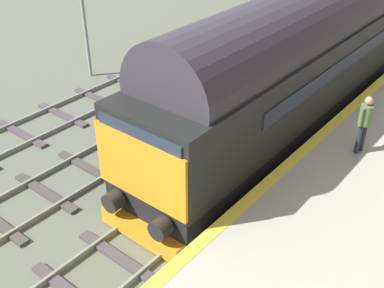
# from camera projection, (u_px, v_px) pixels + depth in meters

# --- Properties ---
(ground_plane) EXTENTS (140.00, 140.00, 0.00)m
(ground_plane) POSITION_uv_depth(u_px,v_px,m) (192.00, 202.00, 12.42)
(ground_plane) COLOR #575D4D
(ground_plane) RESTS_ON ground
(track_main) EXTENTS (2.50, 60.00, 0.15)m
(track_main) POSITION_uv_depth(u_px,v_px,m) (192.00, 200.00, 12.39)
(track_main) COLOR slate
(track_main) RESTS_ON ground
(track_adjacent_west) EXTENTS (2.50, 60.00, 0.15)m
(track_adjacent_west) POSITION_uv_depth(u_px,v_px,m) (107.00, 157.00, 14.15)
(track_adjacent_west) COLOR slate
(track_adjacent_west) RESTS_ON ground
(track_adjacent_far_west) EXTENTS (2.50, 60.00, 0.15)m
(track_adjacent_far_west) POSITION_uv_depth(u_px,v_px,m) (43.00, 124.00, 15.88)
(track_adjacent_far_west) COLOR gray
(track_adjacent_far_west) RESTS_ON ground
(station_platform) EXTENTS (4.00, 44.00, 1.01)m
(station_platform) POSITION_uv_depth(u_px,v_px,m) (320.00, 249.00, 10.24)
(station_platform) COLOR #A5A58F
(station_platform) RESTS_ON ground
(diesel_locomotive) EXTENTS (2.74, 18.85, 4.68)m
(diesel_locomotive) POSITION_uv_depth(u_px,v_px,m) (328.00, 39.00, 15.99)
(diesel_locomotive) COLOR black
(diesel_locomotive) RESTS_ON ground
(signal_post_mid) EXTENTS (0.44, 0.22, 4.85)m
(signal_post_mid) POSITION_uv_depth(u_px,v_px,m) (82.00, 3.00, 17.88)
(signal_post_mid) COLOR gray
(signal_post_mid) RESTS_ON ground
(waiting_passenger) EXTENTS (0.40, 0.50, 1.64)m
(waiting_passenger) POSITION_uv_depth(u_px,v_px,m) (365.00, 120.00, 12.14)
(waiting_passenger) COLOR #252732
(waiting_passenger) RESTS_ON station_platform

